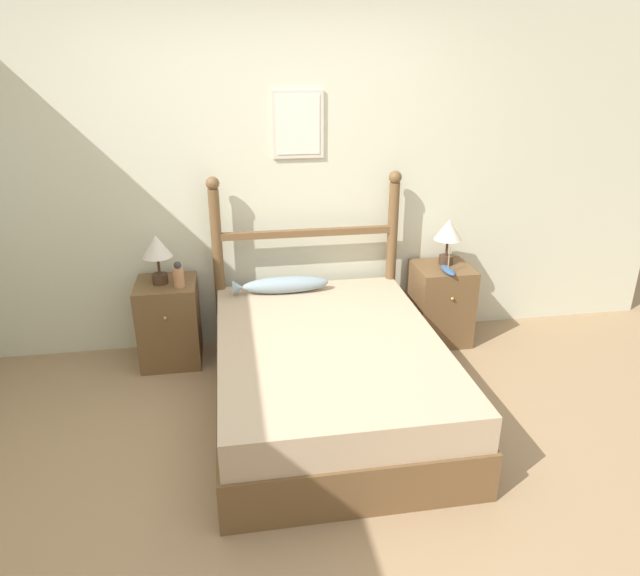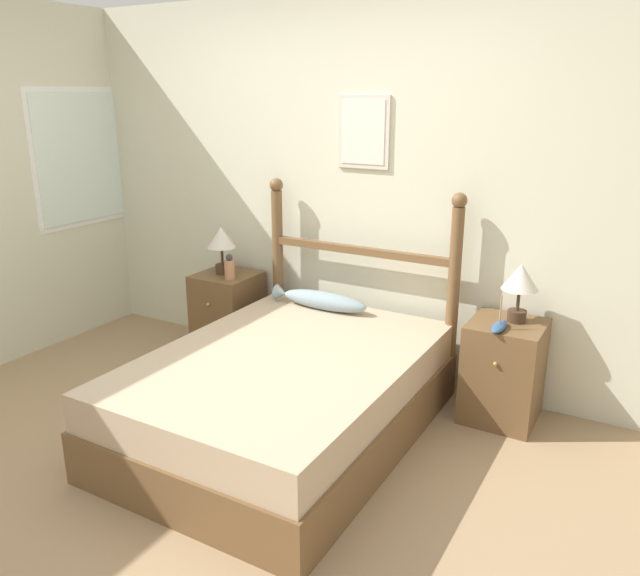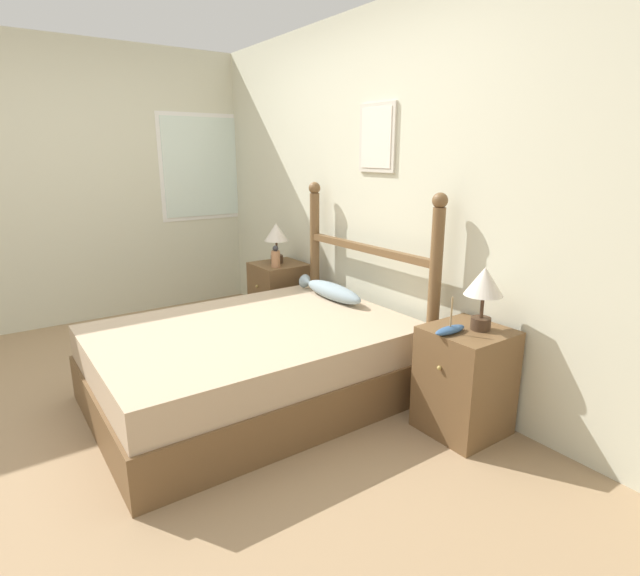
# 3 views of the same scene
# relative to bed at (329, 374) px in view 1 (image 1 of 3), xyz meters

# --- Properties ---
(ground_plane) EXTENTS (16.00, 16.00, 0.00)m
(ground_plane) POSITION_rel_bed_xyz_m (-0.24, -0.64, -0.25)
(ground_plane) COLOR #9E7F5B
(wall_back) EXTENTS (6.40, 0.08, 2.55)m
(wall_back) POSITION_rel_bed_xyz_m (-0.24, 1.09, 1.03)
(wall_back) COLOR beige
(wall_back) RESTS_ON ground_plane
(bed) EXTENTS (1.40, 1.96, 0.50)m
(bed) POSITION_rel_bed_xyz_m (0.00, 0.00, 0.00)
(bed) COLOR brown
(bed) RESTS_ON ground_plane
(headboard) EXTENTS (1.42, 0.10, 1.34)m
(headboard) POSITION_rel_bed_xyz_m (-0.00, 0.94, 0.48)
(headboard) COLOR brown
(headboard) RESTS_ON ground_plane
(nightstand_left) EXTENTS (0.43, 0.45, 0.62)m
(nightstand_left) POSITION_rel_bed_xyz_m (-1.04, 0.81, 0.06)
(nightstand_left) COLOR brown
(nightstand_left) RESTS_ON ground_plane
(nightstand_right) EXTENTS (0.43, 0.45, 0.62)m
(nightstand_right) POSITION_rel_bed_xyz_m (1.04, 0.81, 0.06)
(nightstand_right) COLOR brown
(nightstand_right) RESTS_ON ground_plane
(table_lamp_left) EXTENTS (0.21, 0.21, 0.36)m
(table_lamp_left) POSITION_rel_bed_xyz_m (-1.07, 0.81, 0.62)
(table_lamp_left) COLOR #422D1E
(table_lamp_left) RESTS_ON nightstand_left
(table_lamp_right) EXTENTS (0.21, 0.21, 0.36)m
(table_lamp_right) POSITION_rel_bed_xyz_m (1.08, 0.86, 0.62)
(table_lamp_right) COLOR #422D1E
(table_lamp_right) RESTS_ON nightstand_right
(bottle) EXTENTS (0.08, 0.08, 0.19)m
(bottle) POSITION_rel_bed_xyz_m (-0.94, 0.72, 0.46)
(bottle) COLOR tan
(bottle) RESTS_ON nightstand_left
(model_boat) EXTENTS (0.07, 0.22, 0.21)m
(model_boat) POSITION_rel_bed_xyz_m (1.02, 0.68, 0.40)
(model_boat) COLOR #335684
(model_boat) RESTS_ON nightstand_right
(fish_pillow) EXTENTS (0.71, 0.14, 0.12)m
(fish_pillow) POSITION_rel_bed_xyz_m (-0.21, 0.78, 0.32)
(fish_pillow) COLOR #8499A3
(fish_pillow) RESTS_ON bed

